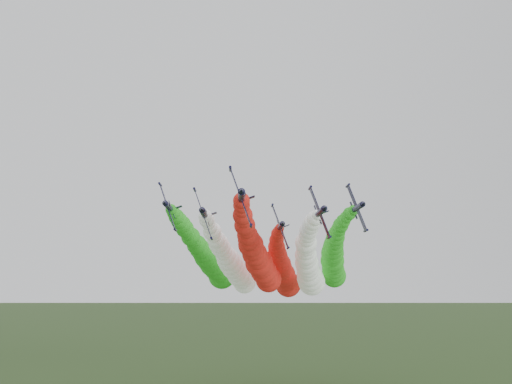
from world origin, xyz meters
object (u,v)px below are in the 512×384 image
jet_lead (259,261)px  jet_inner_right (309,267)px  jet_outer_left (209,260)px  jet_trail (283,271)px  jet_inner_left (233,265)px  jet_outer_right (334,260)px

jet_lead → jet_inner_right: bearing=43.7°
jet_inner_right → jet_outer_left: size_ratio=1.00×
jet_trail → jet_inner_left: bearing=-134.4°
jet_outer_left → jet_trail: 24.51m
jet_inner_left → jet_trail: 22.73m
jet_outer_left → jet_trail: jet_outer_left is taller
jet_outer_left → jet_outer_right: 37.97m
jet_inner_left → jet_inner_right: (22.02, 0.22, -0.49)m
jet_inner_left → jet_outer_right: jet_outer_right is taller
jet_trail → jet_outer_right: bearing=-29.8°
jet_lead → jet_outer_left: bearing=122.3°
jet_inner_left → jet_outer_left: jet_outer_left is taller
jet_outer_left → jet_outer_right: (37.95, -0.91, 0.12)m
jet_lead → jet_outer_right: size_ratio=1.00×
jet_trail → jet_outer_left: bearing=-161.8°
jet_lead → jet_outer_right: bearing=42.7°
jet_outer_left → jet_inner_left: bearing=-50.0°
jet_lead → jet_outer_left: size_ratio=0.99×
jet_inner_right → jet_outer_right: bearing=40.8°
jet_inner_left → jet_inner_right: 22.03m
jet_inner_left → jet_outer_right: 31.73m
jet_inner_right → jet_inner_left: bearing=-179.4°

